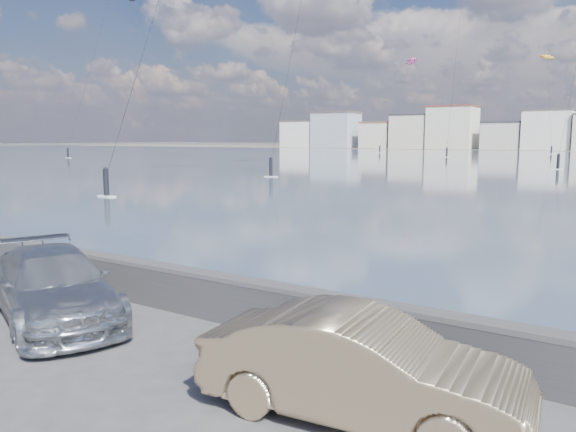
# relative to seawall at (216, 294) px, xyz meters

# --- Properties ---
(ground) EXTENTS (700.00, 700.00, 0.00)m
(ground) POSITION_rel_seawall_xyz_m (0.00, -2.70, -0.58)
(ground) COLOR #333335
(ground) RESTS_ON ground
(seawall) EXTENTS (400.00, 0.36, 1.08)m
(seawall) POSITION_rel_seawall_xyz_m (0.00, 0.00, 0.00)
(seawall) COLOR #28282B
(seawall) RESTS_ON ground
(car_silver) EXTENTS (5.63, 4.00, 1.51)m
(car_silver) POSITION_rel_seawall_xyz_m (-2.94, -1.92, 0.18)
(car_silver) COLOR #A8ABAF
(car_silver) RESTS_ON ground
(car_champagne) EXTENTS (4.73, 2.10, 1.51)m
(car_champagne) POSITION_rel_seawall_xyz_m (4.52, -2.20, 0.17)
(car_champagne) COLOR tan
(car_champagne) RESTS_ON ground
(kitesurfer_2) EXTENTS (7.20, 20.04, 25.06)m
(kitesurfer_2) POSITION_rel_seawall_xyz_m (-49.52, 138.41, 23.37)
(kitesurfer_2) COLOR #E5338C
(kitesurfer_2) RESTS_ON ground
(kitesurfer_8) EXTENTS (5.49, 12.02, 24.68)m
(kitesurfer_8) POSITION_rel_seawall_xyz_m (-16.55, 142.83, 22.50)
(kitesurfer_8) COLOR #BF8C19
(kitesurfer_8) RESTS_ON ground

